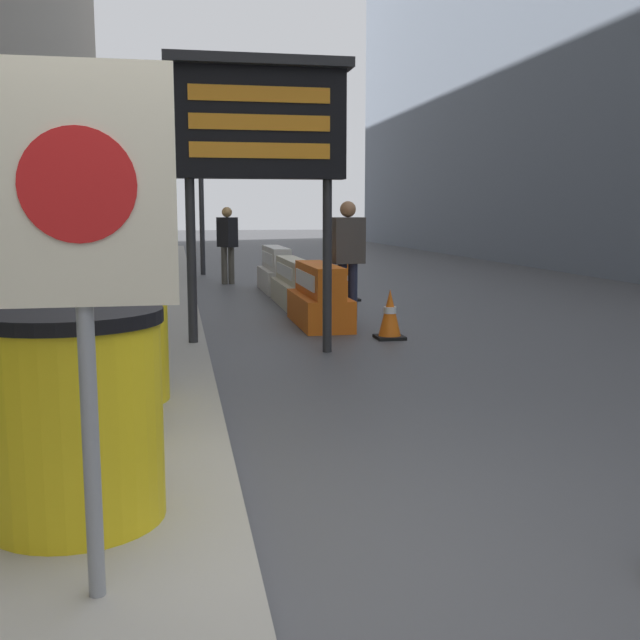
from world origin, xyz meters
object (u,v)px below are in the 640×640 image
at_px(barrel_drum_middle, 85,366).
at_px(jersey_barrier_cream, 294,285).
at_px(pedestrian_worker, 348,251).
at_px(warning_sign, 80,228).
at_px(message_board, 259,126).
at_px(jersey_barrier_orange_far, 319,298).
at_px(barrel_drum_back, 114,336).
at_px(jersey_barrier_white, 276,272).
at_px(barrel_drum_foreground, 74,415).
at_px(traffic_light_near_curb, 200,145).
at_px(traffic_cone_mid, 390,315).
at_px(traffic_cone_near, 348,281).
at_px(pedestrian_passerby, 227,239).

distance_m(barrel_drum_middle, jersey_barrier_cream, 8.02).
bearing_deg(pedestrian_worker, warning_sign, -117.59).
bearing_deg(pedestrian_worker, message_board, -131.09).
bearing_deg(jersey_barrier_orange_far, jersey_barrier_cream, 90.00).
bearing_deg(jersey_barrier_cream, barrel_drum_middle, -107.60).
bearing_deg(warning_sign, barrel_drum_back, 92.93).
relative_size(barrel_drum_middle, warning_sign, 0.51).
bearing_deg(message_board, pedestrian_worker, 57.14).
distance_m(barrel_drum_middle, message_board, 4.14).
bearing_deg(jersey_barrier_white, warning_sign, -100.61).
bearing_deg(pedestrian_worker, barrel_drum_foreground, -120.62).
xyz_separation_m(message_board, traffic_light_near_curb, (-0.25, 10.47, 0.69)).
distance_m(barrel_drum_back, warning_sign, 3.05).
xyz_separation_m(barrel_drum_foreground, jersey_barrier_white, (2.35, 10.98, -0.26)).
relative_size(barrel_drum_foreground, pedestrian_worker, 0.57).
distance_m(barrel_drum_back, jersey_barrier_cream, 6.96).
relative_size(barrel_drum_middle, barrel_drum_back, 1.00).
height_order(barrel_drum_middle, traffic_cone_mid, barrel_drum_middle).
bearing_deg(warning_sign, jersey_barrier_white, 79.39).
bearing_deg(warning_sign, barrel_drum_middle, 97.07).
xyz_separation_m(barrel_drum_back, traffic_cone_near, (3.37, 7.02, -0.30)).
bearing_deg(barrel_drum_middle, warning_sign, -82.93).
bearing_deg(barrel_drum_middle, message_board, 67.76).
height_order(barrel_drum_back, traffic_light_near_curb, traffic_light_near_curb).
distance_m(traffic_light_near_curb, pedestrian_passerby, 3.26).
height_order(message_board, traffic_cone_mid, message_board).
relative_size(barrel_drum_back, traffic_cone_near, 1.40).
xyz_separation_m(barrel_drum_back, jersey_barrier_white, (2.35, 8.80, -0.26)).
bearing_deg(traffic_light_near_curb, pedestrian_worker, -78.10).
xyz_separation_m(traffic_light_near_curb, pedestrian_passerby, (0.44, -2.43, -2.13)).
relative_size(barrel_drum_middle, traffic_cone_mid, 1.57).
distance_m(barrel_drum_middle, traffic_light_near_curb, 14.20).
bearing_deg(traffic_cone_mid, pedestrian_passerby, 101.17).
distance_m(barrel_drum_back, jersey_barrier_white, 9.11).
xyz_separation_m(jersey_barrier_orange_far, traffic_light_near_curb, (-1.26, 8.52, 2.73)).
xyz_separation_m(jersey_barrier_orange_far, pedestrian_passerby, (-0.82, 6.09, 0.60)).
xyz_separation_m(barrel_drum_foreground, pedestrian_passerby, (1.53, 12.60, 0.33)).
xyz_separation_m(warning_sign, jersey_barrier_orange_far, (2.20, 7.26, -1.11)).
distance_m(traffic_cone_near, pedestrian_worker, 2.51).
xyz_separation_m(barrel_drum_foreground, pedestrian_worker, (2.82, 6.84, 0.35)).
distance_m(traffic_cone_near, traffic_cone_mid, 3.97).
xyz_separation_m(jersey_barrier_orange_far, traffic_cone_near, (1.02, 2.69, -0.03)).
xyz_separation_m(barrel_drum_foreground, jersey_barrier_orange_far, (2.35, 6.51, -0.27)).
xyz_separation_m(jersey_barrier_cream, traffic_cone_near, (1.02, 0.47, -0.00)).
relative_size(barrel_drum_back, jersey_barrier_cream, 0.45).
distance_m(traffic_cone_mid, pedestrian_passerby, 7.52).
xyz_separation_m(barrel_drum_foreground, barrel_drum_back, (0.00, 2.18, 0.00)).
bearing_deg(traffic_cone_mid, message_board, -156.89).
relative_size(message_board, pedestrian_passerby, 1.90).
xyz_separation_m(barrel_drum_middle, warning_sign, (0.23, -1.84, 0.84)).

